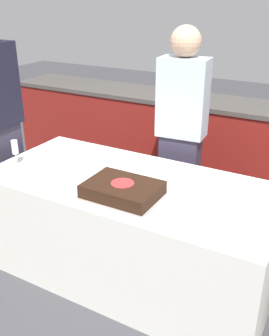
# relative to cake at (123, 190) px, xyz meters

# --- Properties ---
(ground_plane) EXTENTS (14.00, 14.00, 0.00)m
(ground_plane) POSITION_rel_cake_xyz_m (-0.06, 0.20, -0.77)
(ground_plane) COLOR #424247
(back_counter) EXTENTS (4.40, 0.58, 0.92)m
(back_counter) POSITION_rel_cake_xyz_m (-0.06, 1.72, -0.31)
(back_counter) COLOR maroon
(back_counter) RESTS_ON ground_plane
(dining_table) EXTENTS (1.92, 0.90, 0.73)m
(dining_table) POSITION_rel_cake_xyz_m (-0.06, 0.20, -0.41)
(dining_table) COLOR white
(dining_table) RESTS_ON ground_plane
(cake) EXTENTS (0.47, 0.36, 0.09)m
(cake) POSITION_rel_cake_xyz_m (0.00, 0.00, 0.00)
(cake) COLOR #B7B2AD
(cake) RESTS_ON dining_table
(plate_stack) EXTENTS (0.23, 0.23, 0.07)m
(plate_stack) POSITION_rel_cake_xyz_m (-0.41, 0.25, -0.01)
(plate_stack) COLOR white
(plate_stack) RESTS_ON dining_table
(wine_glass) EXTENTS (0.07, 0.07, 0.18)m
(wine_glass) POSITION_rel_cake_xyz_m (-0.90, 0.03, 0.08)
(wine_glass) COLOR white
(wine_glass) RESTS_ON dining_table
(side_plate_near_cake) EXTENTS (0.17, 0.17, 0.00)m
(side_plate_near_cake) POSITION_rel_cake_xyz_m (0.06, 0.29, -0.04)
(side_plate_near_cake) COLOR white
(side_plate_near_cake) RESTS_ON dining_table
(side_plate_right_edge) EXTENTS (0.17, 0.17, 0.00)m
(side_plate_right_edge) POSITION_rel_cake_xyz_m (0.44, 0.23, -0.04)
(side_plate_right_edge) COLOR white
(side_plate_right_edge) RESTS_ON dining_table
(person_cutting_cake) EXTENTS (0.37, 0.23, 1.65)m
(person_cutting_cake) POSITION_rel_cake_xyz_m (0.00, 0.87, 0.10)
(person_cutting_cake) COLOR #383347
(person_cutting_cake) RESTS_ON ground_plane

